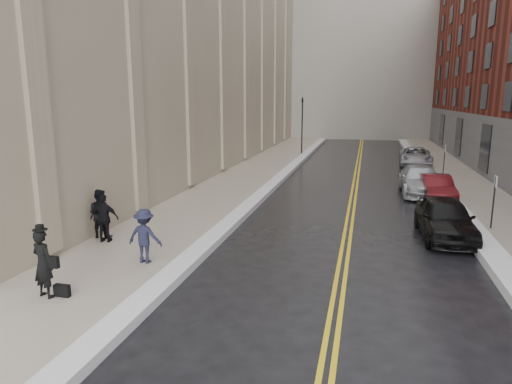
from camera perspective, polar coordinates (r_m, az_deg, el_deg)
The scene contains 18 objects.
ground at distance 12.29m, azimuth -2.00°, elevation -12.95°, with size 160.00×160.00×0.00m, color black.
sidewalk_left at distance 28.25m, azimuth -2.09°, elevation 1.37°, with size 4.00×64.00×0.15m, color gray.
sidewalk_right at distance 27.87m, azimuth 25.71°, elevation 0.07°, with size 3.00×64.00×0.15m, color gray.
lane_stripe_a at distance 27.24m, azimuth 11.98°, elevation 0.58°, with size 0.12×64.00×0.01m, color gold.
lane_stripe_b at distance 27.24m, azimuth 12.49°, elevation 0.56°, with size 0.12×64.00×0.01m, color gold.
snow_ridge_left at distance 27.71m, azimuth 2.49°, elevation 1.28°, with size 0.70×60.80×0.26m, color silver.
snow_ridge_right at distance 27.52m, azimuth 21.96°, elevation 0.40°, with size 0.85×60.80×0.30m, color silver.
traffic_signal at distance 41.19m, azimuth 5.79°, elevation 8.77°, with size 0.18×0.15×5.20m.
parking_sign_near at distance 19.74m, azimuth 27.59°, elevation -0.67°, with size 0.06×0.35×2.23m.
parking_sign_far at distance 31.36m, azimuth 22.47°, elevation 3.88°, with size 0.06×0.35×2.23m.
car_black at distance 18.27m, azimuth 22.57°, elevation -3.05°, with size 1.80×4.46×1.52m, color black.
car_maroon at distance 24.80m, azimuth 21.60°, elevation 0.46°, with size 1.38×3.96×1.31m, color #470C10.
car_silver_near at distance 26.34m, azimuth 19.87°, elevation 1.41°, with size 2.09×5.15×1.49m, color #A1A4A9.
car_silver_far at distance 37.45m, azimuth 19.33°, elevation 4.22°, with size 2.32×5.03×1.40m, color #A5A8AD.
pedestrian_main at distance 12.77m, azimuth -25.06°, elevation -8.12°, with size 0.64×0.42×1.77m, color black.
pedestrian_a at distance 17.40m, azimuth -18.93°, elevation -2.54°, with size 0.86×0.67×1.78m, color black.
pedestrian_b at distance 14.38m, azimuth -13.75°, elevation -5.36°, with size 1.09×0.62×1.68m, color #1B1D31.
pedestrian_c at distance 16.79m, azimuth -18.41°, elevation -3.14°, with size 1.00×0.42×1.70m, color black.
Camera 1 is at (3.03, -10.75, 5.11)m, focal length 32.00 mm.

